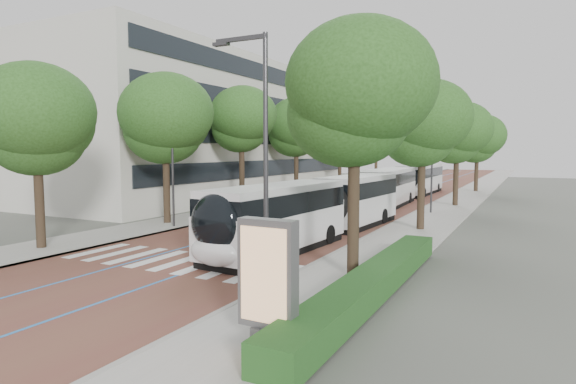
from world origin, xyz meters
name	(u,v)px	position (x,y,z in m)	size (l,w,h in m)	color
ground	(160,267)	(0.00, 0.00, 0.00)	(160.00, 160.00, 0.00)	#51544C
road	(401,192)	(0.00, 40.00, 0.01)	(11.00, 140.00, 0.02)	brown
sidewalk_left	(340,189)	(-7.50, 40.00, 0.06)	(4.00, 140.00, 0.12)	#999691
sidewalk_right	(470,194)	(7.50, 40.00, 0.06)	(4.00, 140.00, 0.12)	#999691
kerb_left	(354,190)	(-5.60, 40.00, 0.06)	(0.20, 140.00, 0.14)	gray
kerb_right	(451,193)	(5.60, 40.00, 0.06)	(0.20, 140.00, 0.14)	gray
zebra_crossing	(180,262)	(0.20, 1.00, 0.03)	(10.55, 3.60, 0.01)	silver
lane_line_left	(387,191)	(-1.60, 40.00, 0.02)	(0.12, 126.00, 0.01)	#2570BD
lane_line_right	(415,192)	(1.60, 40.00, 0.02)	(0.12, 126.00, 0.01)	#2570BD
office_building	(199,130)	(-19.47, 28.00, 7.00)	(18.11, 40.00, 14.00)	#AFADA2
hedge	(373,282)	(9.10, 0.00, 0.52)	(1.20, 14.00, 0.80)	#1E4819
streetlight_near	(260,150)	(6.62, -3.00, 4.82)	(1.82, 0.20, 8.00)	#323235
streetlight_far	(430,150)	(6.62, 22.00, 4.82)	(1.82, 0.20, 8.00)	#323235
lamp_post_left	(173,162)	(-6.10, 8.00, 4.12)	(0.14, 0.14, 8.00)	#323235
trees_left	(292,131)	(-7.50, 27.01, 6.67)	(6.44, 60.67, 9.95)	black
trees_right	(447,132)	(7.70, 22.84, 6.16)	(5.69, 47.59, 8.97)	black
lead_bus	(316,210)	(3.28, 8.53, 1.63)	(3.77, 18.52, 3.20)	black
bus_queued_0	(386,188)	(2.57, 24.59, 1.62)	(2.91, 12.47, 3.20)	silver
bus_queued_1	(420,180)	(2.56, 37.97, 1.62)	(2.68, 12.43, 3.20)	silver
ad_panel	(268,280)	(8.10, -5.19, 1.74)	(1.49, 0.59, 3.08)	#59595B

